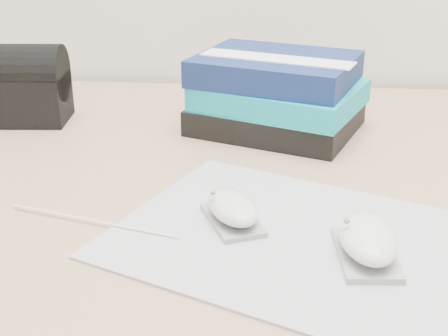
# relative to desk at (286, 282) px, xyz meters

# --- Properties ---
(desk) EXTENTS (1.60, 0.80, 0.73)m
(desk) POSITION_rel_desk_xyz_m (0.00, 0.00, 0.00)
(desk) COLOR #A77E5D
(desk) RESTS_ON ground
(mousepad) EXTENTS (0.46, 0.42, 0.00)m
(mousepad) POSITION_rel_desk_xyz_m (-0.00, -0.27, 0.24)
(mousepad) COLOR gray
(mousepad) RESTS_ON desk
(mouse_rear) EXTENTS (0.08, 0.10, 0.04)m
(mouse_rear) POSITION_rel_desk_xyz_m (-0.07, -0.24, 0.25)
(mouse_rear) COLOR gray
(mouse_rear) RESTS_ON mousepad
(mouse_front) EXTENTS (0.06, 0.11, 0.04)m
(mouse_front) POSITION_rel_desk_xyz_m (0.07, -0.31, 0.26)
(mouse_front) COLOR #98999B
(mouse_front) RESTS_ON mousepad
(usb_cable) EXTENTS (0.21, 0.06, 0.00)m
(usb_cable) POSITION_rel_desk_xyz_m (-0.23, -0.26, 0.24)
(usb_cable) COLOR white
(usb_cable) RESTS_ON mousepad
(book_stack) EXTENTS (0.30, 0.27, 0.12)m
(book_stack) POSITION_rel_desk_xyz_m (-0.03, 0.08, 0.29)
(book_stack) COLOR black
(book_stack) RESTS_ON desk
(pouch) EXTENTS (0.14, 0.10, 0.13)m
(pouch) POSITION_rel_desk_xyz_m (-0.44, 0.09, 0.30)
(pouch) COLOR black
(pouch) RESTS_ON desk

